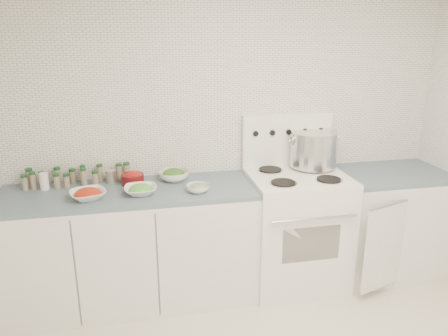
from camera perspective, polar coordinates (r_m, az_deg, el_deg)
The scene contains 13 objects.
room_walls at distance 2.06m, azimuth 9.81°, elevation 4.51°, with size 3.54×3.04×2.52m.
counter_left at distance 3.43m, azimuth -11.94°, elevation -9.93°, with size 1.85×0.62×0.90m.
stove at distance 3.62m, azimuth 9.28°, elevation -7.44°, with size 0.76×0.70×1.36m.
counter_right at distance 3.99m, azimuth 20.43°, elevation -6.65°, with size 0.89×0.76×0.90m.
stock_pot at distance 3.62m, azimuth 11.61°, elevation 2.63°, with size 0.40×0.38×0.29m.
bowl_tomato at distance 3.15m, azimuth -17.36°, elevation -3.28°, with size 0.30×0.30×0.08m.
bowl_snowpea at distance 3.15m, azimuth -10.85°, elevation -2.79°, with size 0.23×0.23×0.08m.
bowl_broccoli at distance 3.40m, azimuth -6.58°, elevation -0.89°, with size 0.31×0.31×0.10m.
bowl_zucchini at distance 3.14m, azimuth -3.44°, elevation -2.59°, with size 0.17×0.17×0.07m.
bowl_pepper at distance 3.35m, azimuth -11.84°, elevation -1.31°, with size 0.17×0.17×0.10m.
salt_canister at distance 3.43m, azimuth -22.44°, elevation -1.63°, with size 0.06×0.06×0.13m, color white.
tin_can at distance 3.43m, azimuth -14.52°, elevation -1.09°, with size 0.08×0.08×0.10m, color #B6AB9A.
spice_cluster at distance 3.47m, azimuth -19.12°, elevation -1.04°, with size 0.77×0.16×0.14m.
Camera 1 is at (-0.74, -1.86, 2.02)m, focal length 35.00 mm.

